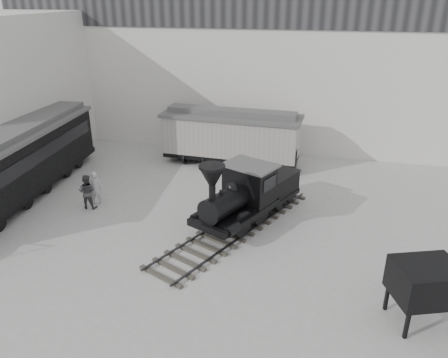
% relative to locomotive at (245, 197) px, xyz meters
% --- Properties ---
extents(ground, '(90.00, 90.00, 0.00)m').
position_rel_locomotive_xyz_m(ground, '(-2.06, -3.77, -1.32)').
color(ground, '#9E9E9B').
extents(north_wall, '(34.00, 2.51, 11.00)m').
position_rel_locomotive_xyz_m(north_wall, '(-2.06, 11.22, 4.24)').
color(north_wall, silver).
rests_on(north_wall, ground).
extents(west_pavilion, '(7.00, 12.11, 9.00)m').
position_rel_locomotive_xyz_m(west_pavilion, '(-16.56, 6.20, 3.18)').
color(west_pavilion, silver).
rests_on(west_pavilion, ground).
extents(locomotive, '(6.19, 10.09, 3.57)m').
position_rel_locomotive_xyz_m(locomotive, '(0.00, 0.00, 0.00)').
color(locomotive, '#2E2B27').
rests_on(locomotive, ground).
extents(boxcar, '(8.75, 3.12, 3.53)m').
position_rel_locomotive_xyz_m(boxcar, '(-2.30, 7.46, 0.54)').
color(boxcar, black).
rests_on(boxcar, ground).
extents(passenger_coach, '(3.74, 13.29, 3.51)m').
position_rel_locomotive_xyz_m(passenger_coach, '(-12.07, 0.26, 0.62)').
color(passenger_coach, black).
rests_on(passenger_coach, ground).
extents(visitor_a, '(0.75, 0.61, 1.78)m').
position_rel_locomotive_xyz_m(visitor_a, '(-7.84, 0.25, -0.42)').
color(visitor_a, '#BDBDBD').
rests_on(visitor_a, ground).
extents(visitor_b, '(0.94, 0.77, 1.79)m').
position_rel_locomotive_xyz_m(visitor_b, '(-8.00, -0.31, -0.42)').
color(visitor_b, '#3C3C3F').
rests_on(visitor_b, ground).
extents(coal_hopper, '(2.45, 2.24, 2.19)m').
position_rel_locomotive_xyz_m(coal_hopper, '(6.90, -5.34, 0.11)').
color(coal_hopper, black).
rests_on(coal_hopper, ground).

